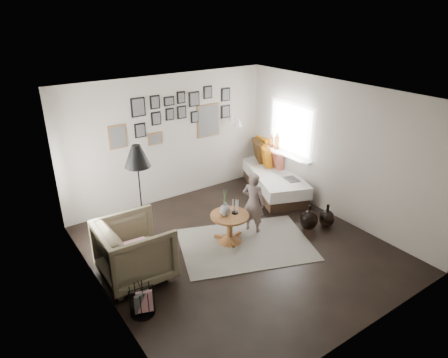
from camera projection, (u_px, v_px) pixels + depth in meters
ground at (238, 248)px, 6.80m from camera, size 4.80×4.80×0.00m
wall_back at (169, 140)px, 8.08m from camera, size 4.50×0.00×4.50m
wall_front at (367, 249)px, 4.48m from camera, size 4.50×0.00×4.50m
wall_left at (99, 219)px, 5.11m from camera, size 0.00×4.80×4.80m
wall_right at (336, 151)px, 7.45m from camera, size 0.00×4.80×4.80m
ceiling at (241, 96)px, 5.76m from camera, size 4.80×4.80×0.00m
door_left at (76, 201)px, 6.12m from camera, size 0.00×2.14×2.14m
window_right at (283, 150)px, 8.57m from camera, size 0.15×1.32×1.30m
gallery_wall at (180, 116)px, 8.04m from camera, size 2.74×0.03×1.08m
wall_sconce at (238, 123)px, 8.63m from camera, size 0.18×0.36×0.16m
rug at (246, 244)px, 6.90m from camera, size 2.61×2.22×0.01m
pedestal_table at (230, 229)px, 6.92m from camera, size 0.67×0.67×0.52m
vase at (225, 208)px, 6.72m from camera, size 0.19×0.19×0.48m
candles at (235, 207)px, 6.81m from camera, size 0.11×0.11×0.25m
daybed at (271, 176)px, 8.84m from camera, size 1.59×2.26×1.03m
magazine_on_daybed at (292, 179)px, 8.29m from camera, size 0.29×0.36×0.02m
armchair at (135, 250)px, 5.93m from camera, size 1.05×1.02×0.93m
armchair_cushion at (135, 247)px, 5.98m from camera, size 0.45×0.46×0.19m
floor_lamp at (137, 160)px, 6.32m from camera, size 0.42×0.42×1.80m
magazine_basket at (142, 301)px, 5.31m from camera, size 0.38×0.38×0.41m
demijohn_large at (309, 220)px, 7.31m from camera, size 0.33×0.33×0.49m
demijohn_small at (327, 218)px, 7.41m from camera, size 0.29×0.29×0.45m
child at (253, 203)px, 7.12m from camera, size 0.44×0.50×1.14m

